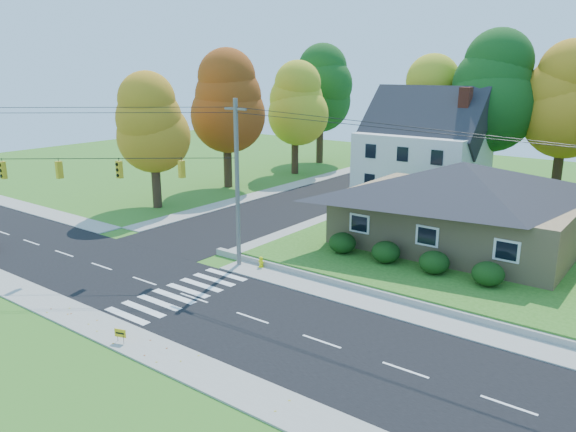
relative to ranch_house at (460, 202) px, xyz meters
name	(u,v)px	position (x,y,z in m)	size (l,w,h in m)	color
ground	(194,298)	(-8.00, -16.00, -3.27)	(120.00, 120.00, 0.00)	#3D7923
road_main	(194,298)	(-8.00, -16.00, -3.26)	(90.00, 8.00, 0.02)	black
road_cross	(333,193)	(-16.00, 10.00, -3.25)	(8.00, 44.00, 0.02)	black
sidewalk_north	(256,271)	(-8.00, -11.00, -3.23)	(90.00, 2.00, 0.08)	#9C9A90
sidewalk_south	(113,332)	(-8.00, -21.00, -3.23)	(90.00, 2.00, 0.08)	#9C9A90
lawn	(556,242)	(5.00, 5.00, -3.02)	(30.00, 30.00, 0.50)	#3D7923
ranch_house	(460,202)	(0.00, 0.00, 0.00)	(14.60, 10.60, 5.40)	tan
colonial_house	(423,150)	(-7.96, 12.00, 1.32)	(10.40, 8.40, 9.60)	silver
hedge_row	(409,257)	(-0.50, -6.20, -2.13)	(10.70, 1.70, 1.27)	#163A10
traffic_infrastructure	(207,197)	(-8.15, -14.65, 1.88)	(38.10, 10.66, 10.00)	#666059
tree_lot_0	(431,103)	(-10.00, 18.00, 5.04)	(6.72, 6.72, 12.51)	#3F2A19
tree_lot_1	(491,91)	(-4.00, 17.00, 6.35)	(7.84, 7.84, 14.60)	#3F2A19
tree_lot_2	(566,101)	(2.00, 18.00, 5.70)	(7.28, 7.28, 13.56)	#3F2A19
tree_west_0	(153,124)	(-25.00, -4.00, 3.89)	(6.16, 6.16, 11.47)	#3F2A19
tree_west_1	(226,102)	(-26.00, 6.00, 5.20)	(7.28, 7.28, 13.56)	#3F2A19
tree_west_2	(295,104)	(-25.00, 16.00, 4.54)	(6.72, 6.72, 12.51)	#3F2A19
tree_west_3	(321,89)	(-27.00, 24.00, 5.85)	(7.84, 7.84, 14.60)	#3F2A19
white_car	(372,177)	(-14.84, 15.56, -2.48)	(1.62, 4.64, 1.53)	silver
fire_hydrant	(261,263)	(-8.11, -10.38, -2.91)	(0.42, 0.33, 0.73)	yellow
yard_sign	(120,334)	(-6.89, -21.42, -2.77)	(0.54, 0.20, 0.70)	black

